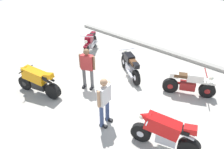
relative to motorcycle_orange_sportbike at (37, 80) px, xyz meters
The scene contains 9 objects.
ground_plane 3.11m from the motorcycle_orange_sportbike, 40.92° to the left, with size 40.00×40.00×0.00m, color #B7B2A8.
curb_edge 7.01m from the motorcycle_orange_sportbike, 70.75° to the left, with size 14.00×0.30×0.15m, color #9C978F.
motorcycle_orange_sportbike is the anchor object (origin of this frame).
motorcycle_maroon_cruiser 4.17m from the motorcycle_orange_sportbike, 108.57° to the left, with size 1.18×1.85×1.09m.
motorcycle_red_sportbike 5.02m from the motorcycle_orange_sportbike, 10.96° to the left, with size 1.91×0.89×1.14m.
motorcycle_black_cruiser 3.86m from the motorcycle_orange_sportbike, 62.26° to the left, with size 1.85×1.19×1.09m.
motorcycle_cream_vintage 5.75m from the motorcycle_orange_sportbike, 41.64° to the left, with size 1.79×1.07×1.07m.
person_in_red_shirt 1.96m from the motorcycle_orange_sportbike, 54.91° to the left, with size 0.64×0.46×1.70m.
person_in_white_shirt 3.10m from the motorcycle_orange_sportbike, 10.08° to the left, with size 0.38×0.66×1.70m.
Camera 1 is at (4.36, -5.09, 4.97)m, focal length 34.11 mm.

